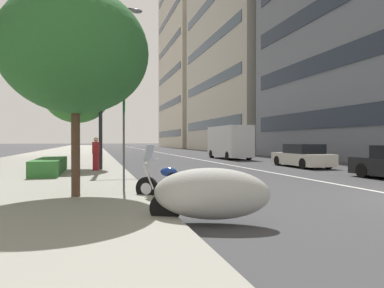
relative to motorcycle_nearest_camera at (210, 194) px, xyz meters
The scene contains 13 objects.
sidewalk_right_plaza 30.87m from the motorcycle_nearest_camera, ahead, with size 160.00×9.24×0.15m, color gray.
lane_centre_stripe 36.00m from the motorcycle_nearest_camera, 10.16° to the right, with size 110.00×0.16×0.01m, color silver.
motorcycle_nearest_camera is the anchor object (origin of this frame).
motorcycle_mid_row 2.54m from the motorcycle_nearest_camera, ahead, with size 1.36×1.88×1.47m.
car_far_down_avenue 15.12m from the motorcycle_nearest_camera, 40.69° to the right, with size 4.44×1.93×1.38m.
delivery_van_ahead 23.21m from the motorcycle_nearest_camera, 23.47° to the right, with size 5.80×2.13×2.85m.
parking_sign_by_curb 4.19m from the motorcycle_nearest_camera, 18.46° to the left, with size 0.32×0.06×2.68m.
street_lamp_with_banners 12.61m from the motorcycle_nearest_camera, ahead, with size 1.26×2.22×8.37m.
clipped_hedge_bed 10.77m from the motorcycle_nearest_camera, 21.78° to the left, with size 4.50×1.10×0.64m, color #337033.
street_tree_far_plaza 5.23m from the motorcycle_nearest_camera, 38.61° to the left, with size 3.74×3.74×5.30m.
street_tree_by_lamp_post 13.03m from the motorcycle_nearest_camera, 13.60° to the left, with size 3.26×3.26×5.12m.
pedestrian_on_plaza 11.12m from the motorcycle_nearest_camera, 10.50° to the left, with size 0.46×0.36×1.60m.
office_tower_far_left_down_avenue 80.33m from the motorcycle_nearest_camera, 16.93° to the right, with size 26.88×14.82×41.61m.
Camera 1 is at (-6.32, 8.42, 1.58)m, focal length 31.26 mm.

